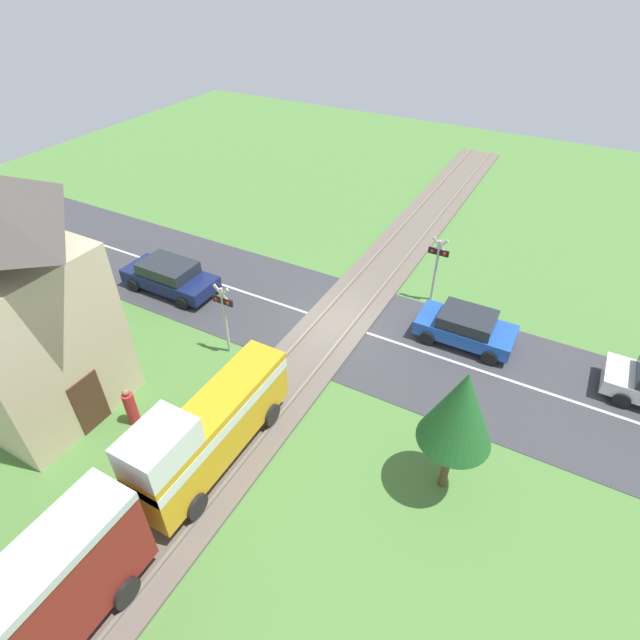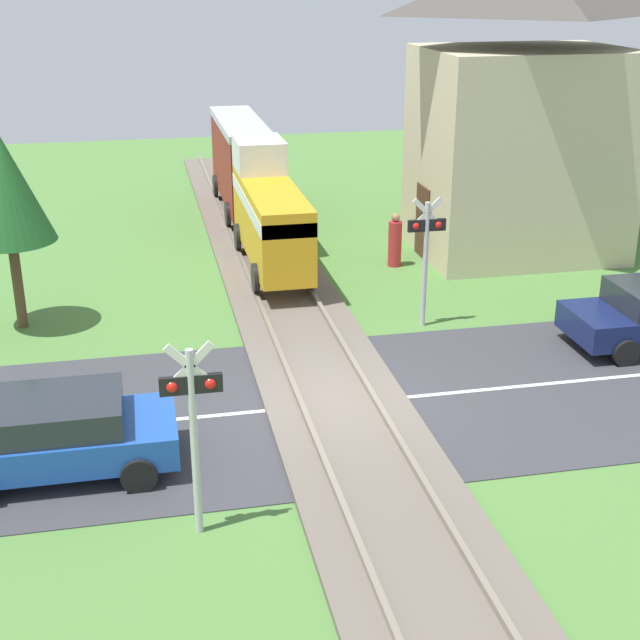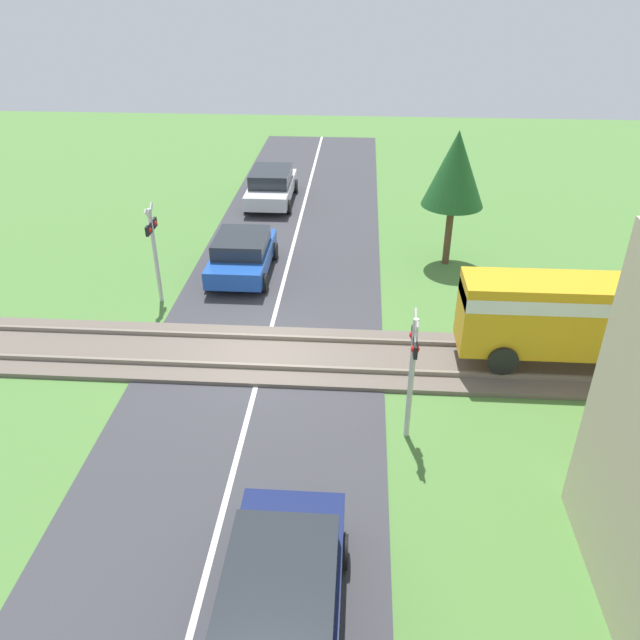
% 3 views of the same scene
% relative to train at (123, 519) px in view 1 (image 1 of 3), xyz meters
% --- Properties ---
extents(ground_plane, '(60.00, 60.00, 0.00)m').
position_rel_train_xyz_m(ground_plane, '(0.00, -11.56, -1.86)').
color(ground_plane, '#4C7A38').
extents(road_surface, '(48.00, 6.40, 0.02)m').
position_rel_train_xyz_m(road_surface, '(0.00, -11.56, -1.85)').
color(road_surface, '#38383D').
rests_on(road_surface, ground_plane).
extents(track_bed, '(2.80, 48.00, 0.24)m').
position_rel_train_xyz_m(track_bed, '(0.00, -11.56, -1.79)').
color(track_bed, '#665B51').
rests_on(track_bed, ground_plane).
extents(train, '(1.58, 12.70, 3.18)m').
position_rel_train_xyz_m(train, '(0.00, 0.00, 0.00)').
color(train, gold).
rests_on(train, track_bed).
extents(car_near_crossing, '(3.84, 2.00, 1.37)m').
position_rel_train_xyz_m(car_near_crossing, '(-5.05, -13.00, -1.13)').
color(car_near_crossing, '#1E4CA8').
rests_on(car_near_crossing, ground_plane).
extents(car_far_side, '(4.49, 2.00, 1.45)m').
position_rel_train_xyz_m(car_far_side, '(7.93, -10.12, -1.09)').
color(car_far_side, '#141E4C').
rests_on(car_far_side, ground_plane).
extents(crossing_signal_west_approach, '(0.90, 0.18, 3.12)m').
position_rel_train_xyz_m(crossing_signal_west_approach, '(-2.94, -15.21, 0.14)').
color(crossing_signal_west_approach, '#B7B7B7').
rests_on(crossing_signal_west_approach, ground_plane).
extents(crossing_signal_east_approach, '(0.90, 0.18, 3.12)m').
position_rel_train_xyz_m(crossing_signal_east_approach, '(2.94, -7.92, 0.14)').
color(crossing_signal_east_approach, '#B7B7B7').
rests_on(crossing_signal_east_approach, ground_plane).
extents(pedestrian_by_station, '(0.38, 0.38, 1.54)m').
position_rel_train_xyz_m(pedestrian_by_station, '(3.56, -3.40, -1.16)').
color(pedestrian_by_station, '#B2282D').
rests_on(pedestrian_by_station, ground_plane).
extents(tree_roadside_hedge, '(2.06, 2.06, 4.59)m').
position_rel_train_xyz_m(tree_roadside_hedge, '(-6.39, -6.07, 1.47)').
color(tree_roadside_hedge, brown).
rests_on(tree_roadside_hedge, ground_plane).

